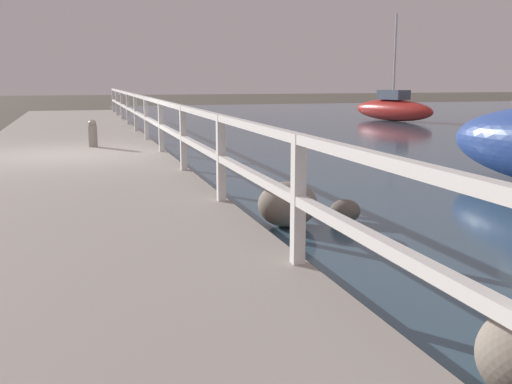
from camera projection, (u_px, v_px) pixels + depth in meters
The scene contains 7 objects.
ground_plane at pixel (70, 171), 12.10m from camera, with size 120.00×120.00×0.00m, color #4C473D.
dock_walkway at pixel (69, 163), 12.07m from camera, with size 3.93×36.00×0.33m.
railing at pixel (161, 117), 12.43m from camera, with size 0.10×32.50×1.07m.
boulder_water_edge at pixel (288, 204), 7.51m from camera, with size 0.76×0.68×0.57m.
boulder_downstream at pixel (345, 211), 7.73m from camera, with size 0.40×0.36×0.30m.
mooring_bollard at pixel (93, 133), 13.38m from camera, with size 0.20×0.20×0.61m.
sailboat_red at pixel (393, 109), 26.48m from camera, with size 2.20×4.75×4.60m.
Camera 1 is at (0.18, -12.55, 1.83)m, focal length 42.00 mm.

